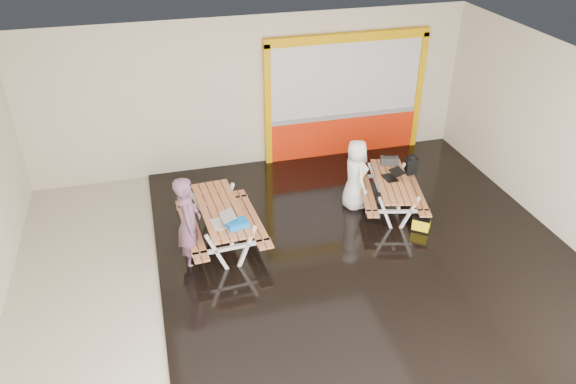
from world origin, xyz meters
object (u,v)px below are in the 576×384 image
object	(u,v)px
backpack	(411,165)
fluke_bag	(421,224)
laptop_left	(222,221)
toolbox	(389,161)
person_right	(355,175)
picnic_table_right	(392,187)
person_left	(189,222)
laptop_right	(393,176)
dark_case	(374,213)
blue_pouch	(237,224)
picnic_table_left	(221,217)

from	to	relation	value
backpack	fluke_bag	size ratio (longest dim) A/B	1.09
laptop_left	toolbox	world-z (taller)	laptop_left
backpack	person_right	bearing A→B (deg)	-168.85
picnic_table_right	person_left	distance (m)	4.21
person_right	laptop_right	size ratio (longest dim) A/B	3.80
person_right	toolbox	xyz separation A→B (m)	(0.88, 0.31, 0.05)
laptop_left	laptop_right	world-z (taller)	laptop_left
person_right	laptop_left	xyz separation A→B (m)	(-2.90, -1.10, 0.11)
picnic_table_right	fluke_bag	xyz separation A→B (m)	(0.26, -0.87, -0.37)
laptop_left	backpack	xyz separation A→B (m)	(4.28, 1.38, -0.21)
dark_case	fluke_bag	world-z (taller)	fluke_bag
picnic_table_right	blue_pouch	world-z (taller)	blue_pouch
backpack	dark_case	world-z (taller)	backpack
blue_pouch	fluke_bag	world-z (taller)	blue_pouch
person_right	fluke_bag	distance (m)	1.63
blue_pouch	dark_case	world-z (taller)	blue_pouch
blue_pouch	laptop_left	bearing A→B (deg)	145.94
dark_case	toolbox	bearing A→B (deg)	52.35
picnic_table_left	person_right	size ratio (longest dim) A/B	1.40
backpack	dark_case	xyz separation A→B (m)	(-1.11, -0.75, -0.56)
person_left	fluke_bag	size ratio (longest dim) A/B	4.40
picnic_table_right	person_left	size ratio (longest dim) A/B	1.16
dark_case	fluke_bag	bearing A→B (deg)	-47.55
picnic_table_right	dark_case	distance (m)	0.62
picnic_table_left	picnic_table_right	bearing A→B (deg)	4.52
toolbox	dark_case	world-z (taller)	toolbox
blue_pouch	fluke_bag	bearing A→B (deg)	0.86
blue_pouch	fluke_bag	distance (m)	3.67
picnic_table_left	laptop_right	xyz separation A→B (m)	(3.56, 0.37, 0.16)
picnic_table_left	backpack	world-z (taller)	backpack
laptop_right	backpack	distance (m)	0.86
picnic_table_right	dark_case	size ratio (longest dim) A/B	6.32
laptop_left	fluke_bag	bearing A→B (deg)	-1.51
person_left	laptop_left	world-z (taller)	person_left
blue_pouch	toolbox	xyz separation A→B (m)	(3.55, 1.57, -0.06)
picnic_table_left	toolbox	bearing A→B (deg)	13.90
person_right	laptop_right	bearing A→B (deg)	-111.06
fluke_bag	picnic_table_left	bearing A→B (deg)	171.11
fluke_bag	backpack	bearing A→B (deg)	73.36
person_right	laptop_left	size ratio (longest dim) A/B	3.37
laptop_right	backpack	size ratio (longest dim) A/B	0.92
picnic_table_left	laptop_right	distance (m)	3.58
picnic_table_right	fluke_bag	distance (m)	0.98
toolbox	dark_case	distance (m)	1.22
toolbox	person_left	bearing A→B (deg)	-163.36
blue_pouch	toolbox	world-z (taller)	toolbox
picnic_table_right	toolbox	distance (m)	0.72
blue_pouch	person_right	bearing A→B (deg)	25.25
picnic_table_left	laptop_left	size ratio (longest dim) A/B	4.72
person_left	dark_case	distance (m)	3.85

